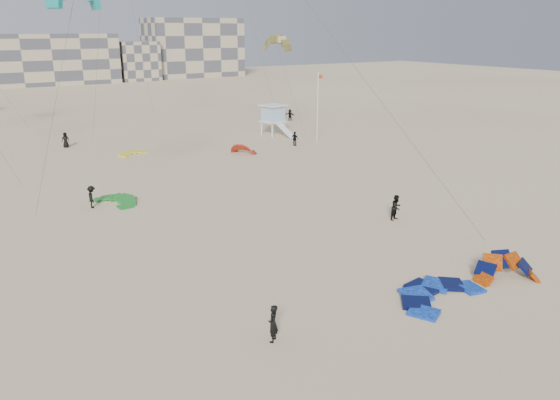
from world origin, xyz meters
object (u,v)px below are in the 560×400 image
kite_ground_blue (439,297)px  lifeguard_tower_near (273,120)px  kite_ground_orange (505,279)px  kitesurfer_main (273,324)px

kite_ground_blue → lifeguard_tower_near: size_ratio=0.89×
kite_ground_orange → kite_ground_blue: bearing=-161.9°
kite_ground_blue → kitesurfer_main: bearing=164.9°
kite_ground_blue → kitesurfer_main: size_ratio=2.85×
kite_ground_blue → lifeguard_tower_near: (16.08, 42.37, 1.91)m
kite_ground_blue → kite_ground_orange: 4.73m
kite_ground_blue → lifeguard_tower_near: 45.36m
kite_ground_orange → lifeguard_tower_near: (11.37, 42.78, 1.91)m
kite_ground_orange → kitesurfer_main: 13.98m
kite_ground_orange → kitesurfer_main: kite_ground_orange is taller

